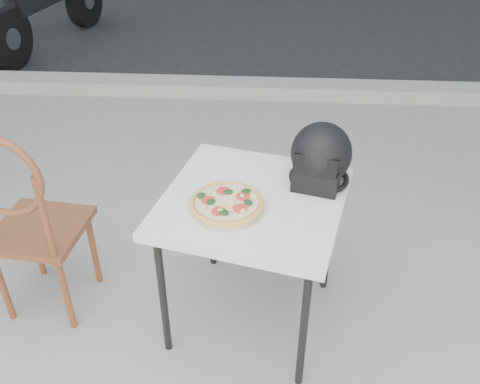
# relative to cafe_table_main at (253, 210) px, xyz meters

# --- Properties ---
(curb) EXTENTS (30.00, 0.25, 0.12)m
(curb) POSITION_rel_cafe_table_main_xyz_m (-0.51, 2.57, -0.57)
(curb) COLOR gray
(curb) RESTS_ON ground
(cafe_table_main) EXTENTS (0.89, 0.89, 0.69)m
(cafe_table_main) POSITION_rel_cafe_table_main_xyz_m (0.00, 0.00, 0.00)
(cafe_table_main) COLOR silver
(cafe_table_main) RESTS_ON ground
(plate) EXTENTS (0.32, 0.32, 0.02)m
(plate) POSITION_rel_cafe_table_main_xyz_m (-0.10, -0.08, 0.07)
(plate) COLOR white
(plate) RESTS_ON cafe_table_main
(pizza) EXTENTS (0.39, 0.39, 0.04)m
(pizza) POSITION_rel_cafe_table_main_xyz_m (-0.10, -0.08, 0.09)
(pizza) COLOR gold
(pizza) RESTS_ON plate
(helmet) EXTENTS (0.32, 0.33, 0.27)m
(helmet) POSITION_rel_cafe_table_main_xyz_m (0.28, 0.15, 0.18)
(helmet) COLOR black
(helmet) RESTS_ON cafe_table_main
(cafe_chair_main) EXTENTS (0.43, 0.43, 1.03)m
(cafe_chair_main) POSITION_rel_cafe_table_main_xyz_m (-0.98, -0.02, -0.06)
(cafe_chair_main) COLOR brown
(cafe_chair_main) RESTS_ON ground
(motorcycle) EXTENTS (0.66, 2.00, 1.01)m
(motorcycle) POSITION_rel_cafe_table_main_xyz_m (-2.28, 3.72, -0.19)
(motorcycle) COLOR black
(motorcycle) RESTS_ON street_asphalt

